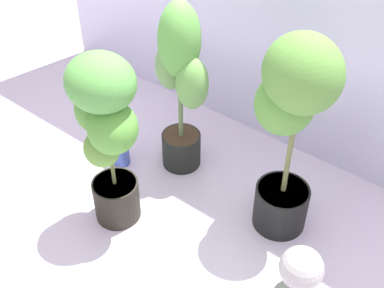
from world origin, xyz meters
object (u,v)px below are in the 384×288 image
(potted_plant_back_left, at_px, (181,79))
(floor_fan, at_px, (300,273))
(nutrient_bottle, at_px, (120,148))
(potted_plant_back_right, at_px, (292,118))
(potted_plant_front_left, at_px, (106,127))

(potted_plant_back_left, xyz_separation_m, floor_fan, (0.88, -0.37, -0.33))
(potted_plant_back_left, relative_size, nutrient_bottle, 4.30)
(potted_plant_back_right, distance_m, floor_fan, 0.60)
(potted_plant_front_left, distance_m, nutrient_bottle, 0.57)
(potted_plant_front_left, relative_size, nutrient_bottle, 4.10)
(potted_plant_back_right, height_order, floor_fan, potted_plant_back_right)
(potted_plant_front_left, bearing_deg, floor_fan, 6.68)
(nutrient_bottle, bearing_deg, floor_fan, -8.62)
(potted_plant_back_right, distance_m, potted_plant_front_left, 0.74)
(potted_plant_back_right, xyz_separation_m, floor_fan, (0.29, -0.33, -0.40))
(potted_plant_front_left, bearing_deg, potted_plant_back_left, 89.46)
(potted_plant_back_left, distance_m, nutrient_bottle, 0.53)
(potted_plant_back_right, bearing_deg, floor_fan, -49.48)
(potted_plant_front_left, height_order, nutrient_bottle, potted_plant_front_left)
(nutrient_bottle, bearing_deg, potted_plant_front_left, -48.40)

